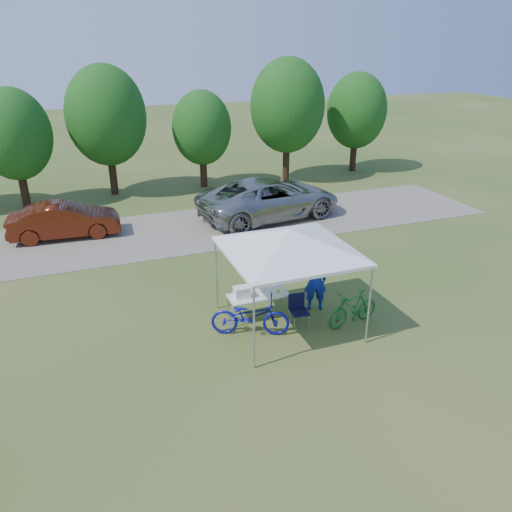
% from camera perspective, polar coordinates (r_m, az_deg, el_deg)
% --- Properties ---
extents(ground, '(100.00, 100.00, 0.00)m').
position_cam_1_polar(ground, '(13.55, 3.56, -7.81)').
color(ground, '#2D5119').
rests_on(ground, ground).
extents(gravel_strip, '(24.00, 5.00, 0.02)m').
position_cam_1_polar(gravel_strip, '(20.39, -5.55, 3.26)').
color(gravel_strip, gray).
rests_on(gravel_strip, ground).
extents(canopy, '(4.53, 4.53, 3.00)m').
position_cam_1_polar(canopy, '(12.38, 3.86, 2.73)').
color(canopy, '#A5A5AA').
rests_on(canopy, ground).
extents(treeline, '(24.89, 4.28, 6.30)m').
position_cam_1_polar(treeline, '(25.23, -10.33, 15.19)').
color(treeline, '#382314').
rests_on(treeline, ground).
extents(folding_table, '(1.65, 0.69, 0.68)m').
position_cam_1_polar(folding_table, '(13.58, 0.27, -4.60)').
color(folding_table, white).
rests_on(folding_table, ground).
extents(folding_chair, '(0.49, 0.51, 0.87)m').
position_cam_1_polar(folding_chair, '(13.34, 4.83, -5.85)').
color(folding_chair, black).
rests_on(folding_chair, ground).
extents(cooler, '(0.44, 0.30, 0.32)m').
position_cam_1_polar(cooler, '(13.35, -1.62, -4.16)').
color(cooler, white).
rests_on(cooler, folding_table).
extents(ice_cream_cup, '(0.09, 0.09, 0.07)m').
position_cam_1_polar(ice_cream_cup, '(13.69, 2.52, -4.03)').
color(ice_cream_cup, gold).
rests_on(ice_cream_cup, folding_table).
extents(cyclist, '(0.74, 0.58, 1.78)m').
position_cam_1_polar(cyclist, '(13.95, 6.80, -2.79)').
color(cyclist, navy).
rests_on(cyclist, ground).
extents(bike_blue, '(2.13, 1.43, 1.06)m').
position_cam_1_polar(bike_blue, '(12.86, -0.67, -6.88)').
color(bike_blue, '#1212A0').
rests_on(bike_blue, ground).
extents(bike_green, '(1.67, 0.72, 0.97)m').
position_cam_1_polar(bike_green, '(13.55, 11.00, -5.87)').
color(bike_green, '#186F28').
rests_on(bike_green, ground).
extents(minivan, '(6.52, 3.79, 1.71)m').
position_cam_1_polar(minivan, '(21.20, 1.59, 6.62)').
color(minivan, '#9C9D99').
rests_on(minivan, gravel_strip).
extents(sedan, '(4.14, 1.63, 1.34)m').
position_cam_1_polar(sedan, '(20.44, -21.04, 3.83)').
color(sedan, '#571D0E').
rests_on(sedan, gravel_strip).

